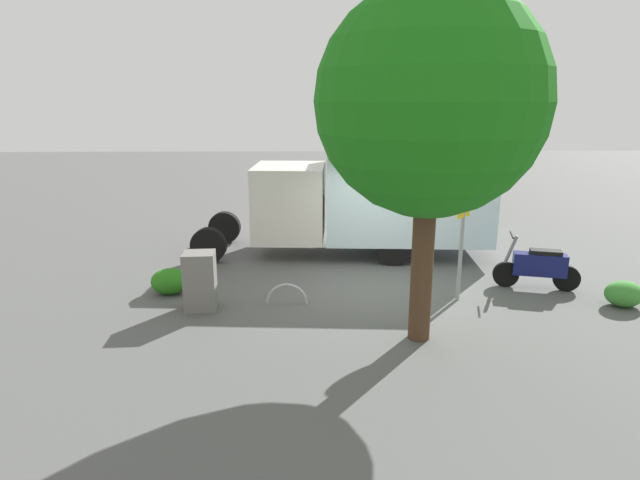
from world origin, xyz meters
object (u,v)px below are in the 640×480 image
Objects in this scene: bike_rack_hoop at (287,303)px; stop_sign at (464,205)px; street_tree at (431,103)px; box_truck_near at (372,194)px; utility_cabinet at (200,281)px; motorcycle at (539,266)px.

stop_sign is at bearing -178.11° from bike_rack_hoop.
stop_sign is 0.51× the size of street_tree.
box_truck_near is at bearing -86.98° from street_tree.
stop_sign reaches higher than utility_cabinet.
box_truck_near is at bearing -134.93° from utility_cabinet.
stop_sign is 5.42m from utility_cabinet.
street_tree is at bearing 144.75° from bike_rack_hoop.
stop_sign is (-1.44, 3.39, 0.36)m from box_truck_near.
box_truck_near reaches higher than bike_rack_hoop.
box_truck_near is 5.44m from utility_cabinet.
bike_rack_hoop is at bearing 62.68° from box_truck_near.
motorcycle is at bearing -141.98° from street_tree.
street_tree is at bearing 52.55° from motorcycle.
box_truck_near is 2.57× the size of stop_sign.
stop_sign reaches higher than bike_rack_hoop.
motorcycle is 2.09× the size of bike_rack_hoop.
street_tree is (-0.27, 5.18, 2.36)m from box_truck_near.
motorcycle is 5.51m from bike_rack_hoop.
motorcycle reaches higher than utility_cabinet.
bike_rack_hoop is (2.36, -1.67, -3.99)m from street_tree.
box_truck_near is 4.33× the size of motorcycle.
stop_sign is 2.57× the size of utility_cabinet.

